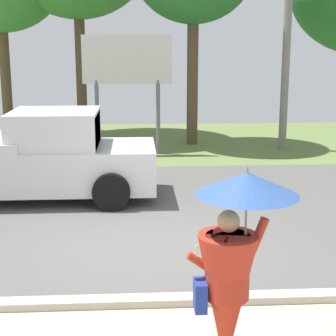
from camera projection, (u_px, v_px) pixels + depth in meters
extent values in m
cube|color=#565451|center=(149.00, 213.00, 10.92)|extent=(40.00, 8.00, 0.10)
cube|color=olive|center=(143.00, 142.00, 18.70)|extent=(40.00, 8.00, 0.10)
cube|color=#B2AD9E|center=(158.00, 300.00, 7.00)|extent=(40.00, 0.24, 0.10)
cone|color=#B22D1E|center=(226.00, 304.00, 5.46)|extent=(0.60, 0.60, 1.45)
cylinder|color=#B22D1E|center=(227.00, 266.00, 5.37)|extent=(0.44, 0.44, 0.65)
sphere|color=tan|center=(229.00, 221.00, 5.26)|extent=(0.22, 0.22, 0.22)
cylinder|color=#B22D1E|center=(257.00, 239.00, 5.32)|extent=(0.24, 0.09, 0.45)
cylinder|color=#B22D1E|center=(201.00, 263.00, 5.36)|extent=(0.29, 0.08, 0.24)
cylinder|color=gray|center=(246.00, 217.00, 5.26)|extent=(0.02, 0.02, 0.75)
cone|color=#33569E|center=(247.00, 184.00, 5.19)|extent=(0.99, 0.99, 0.22)
cylinder|color=gray|center=(247.00, 171.00, 5.16)|extent=(0.02, 0.02, 0.10)
cube|color=beige|center=(197.00, 253.00, 5.37)|extent=(0.02, 0.11, 0.16)
cube|color=navy|center=(200.00, 295.00, 5.36)|extent=(0.12, 0.24, 0.30)
cube|color=silver|center=(33.00, 167.00, 11.71)|extent=(5.20, 2.00, 0.90)
cube|color=silver|center=(55.00, 132.00, 11.57)|extent=(1.80, 1.84, 0.90)
cube|color=#2D3842|center=(96.00, 132.00, 11.62)|extent=(0.10, 1.70, 0.77)
cylinder|color=black|center=(115.00, 169.00, 12.85)|extent=(0.76, 0.28, 0.76)
cylinder|color=black|center=(111.00, 191.00, 10.90)|extent=(0.76, 0.28, 0.76)
cylinder|color=gray|center=(287.00, 32.00, 16.55)|extent=(0.24, 0.24, 7.19)
cylinder|color=slate|center=(97.00, 118.00, 16.20)|extent=(0.12, 0.12, 2.20)
cylinder|color=slate|center=(158.00, 117.00, 16.31)|extent=(0.12, 0.12, 2.20)
cube|color=silver|center=(127.00, 59.00, 15.87)|extent=(2.60, 0.10, 1.40)
cylinder|color=brown|center=(192.00, 77.00, 17.72)|extent=(0.36, 0.36, 4.36)
cylinder|color=brown|center=(6.00, 77.00, 19.21)|extent=(0.36, 0.36, 4.20)
cylinder|color=brown|center=(81.00, 69.00, 19.20)|extent=(0.36, 0.36, 4.75)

